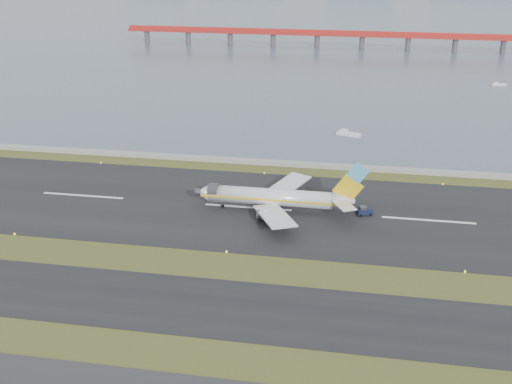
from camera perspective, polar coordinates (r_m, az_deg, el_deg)
ground at (r=119.72m, az=-3.42°, el=-7.05°), size 1000.00×1000.00×0.00m
taxiway_strip at (r=109.71m, az=-4.89°, el=-10.03°), size 1000.00×18.00×0.10m
runway_strip at (r=146.00m, az=-0.71°, el=-1.39°), size 1000.00×45.00×0.10m
seawall at (r=173.36m, az=1.15°, el=2.64°), size 1000.00×2.50×1.00m
bay_water at (r=565.06m, az=7.82°, el=15.99°), size 1400.00×800.00×1.30m
red_pier at (r=355.20m, az=9.44°, el=13.56°), size 260.00×5.00×10.20m
airliner at (r=142.69m, az=1.89°, el=-0.49°), size 38.52×32.89×12.80m
pushback_tug at (r=143.83m, az=9.57°, el=-1.66°), size 3.84×3.07×2.15m
workboat_near at (r=200.43m, az=8.19°, el=5.15°), size 7.87×4.45×1.82m
workboat_far at (r=283.69m, az=20.74°, el=8.93°), size 6.24×3.30×1.45m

